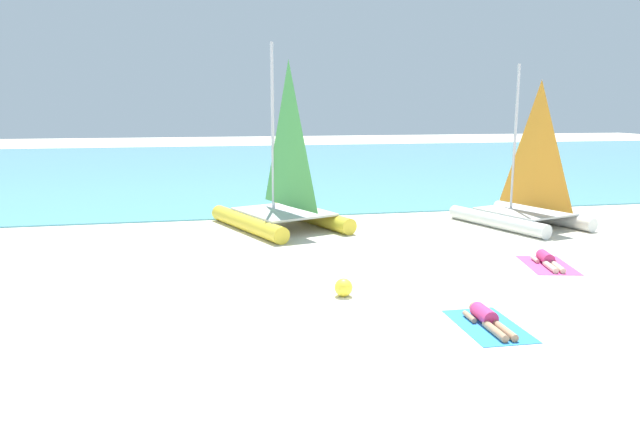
{
  "coord_description": "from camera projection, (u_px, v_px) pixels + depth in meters",
  "views": [
    {
      "loc": [
        -3.21,
        -10.63,
        4.06
      ],
      "look_at": [
        0.0,
        4.89,
        1.2
      ],
      "focal_mm": 33.63,
      "sensor_mm": 36.0,
      "label": 1
    }
  ],
  "objects": [
    {
      "name": "towel_right",
      "position": [
        548.0,
        265.0,
        15.44
      ],
      "size": [
        1.51,
        2.1,
        0.01
      ],
      "primitive_type": "cube",
      "rotation": [
        0.0,
        0.0,
        -0.23
      ],
      "color": "#D84C99",
      "rests_on": "ground"
    },
    {
      "name": "sailboat_white",
      "position": [
        523.0,
        202.0,
        20.43
      ],
      "size": [
        3.81,
        4.79,
        5.44
      ],
      "rotation": [
        0.0,
        0.0,
        0.31
      ],
      "color": "white",
      "rests_on": "ground"
    },
    {
      "name": "ground_plane",
      "position": [
        291.0,
        222.0,
        21.24
      ],
      "size": [
        120.0,
        120.0,
        0.0
      ],
      "primitive_type": "plane",
      "color": "beige"
    },
    {
      "name": "beach_ball",
      "position": [
        344.0,
        287.0,
        12.91
      ],
      "size": [
        0.39,
        0.39,
        0.39
      ],
      "primitive_type": "sphere",
      "color": "yellow",
      "rests_on": "ground"
    },
    {
      "name": "sunbather_left",
      "position": [
        487.0,
        318.0,
        11.23
      ],
      "size": [
        0.55,
        1.56,
        0.3
      ],
      "rotation": [
        0.0,
        0.0,
        -0.02
      ],
      "color": "#D83372",
      "rests_on": "towel_left"
    },
    {
      "name": "ocean_water",
      "position": [
        244.0,
        165.0,
        41.35
      ],
      "size": [
        120.0,
        40.0,
        0.05
      ],
      "primitive_type": "cube",
      "color": "#5BB2C1",
      "rests_on": "ground"
    },
    {
      "name": "towel_left",
      "position": [
        488.0,
        326.0,
        11.18
      ],
      "size": [
        1.15,
        1.93,
        0.01
      ],
      "primitive_type": "cube",
      "rotation": [
        0.0,
        0.0,
        -0.02
      ],
      "color": "#338CD8",
      "rests_on": "ground"
    },
    {
      "name": "sailboat_yellow",
      "position": [
        282.0,
        201.0,
        20.02
      ],
      "size": [
        4.47,
        5.45,
        6.12
      ],
      "rotation": [
        0.0,
        0.0,
        0.36
      ],
      "color": "yellow",
      "rests_on": "ground"
    },
    {
      "name": "sunbather_right",
      "position": [
        547.0,
        260.0,
        15.49
      ],
      "size": [
        0.75,
        1.56,
        0.3
      ],
      "rotation": [
        0.0,
        0.0,
        -0.23
      ],
      "color": "#D83372",
      "rests_on": "towel_right"
    }
  ]
}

